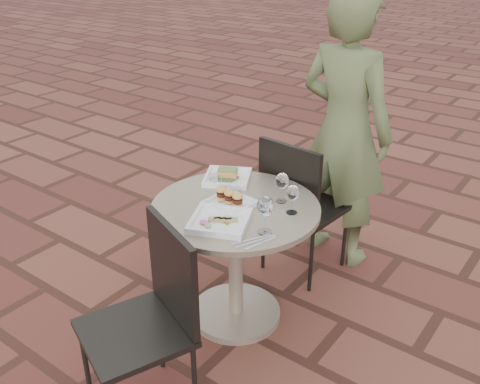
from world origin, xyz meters
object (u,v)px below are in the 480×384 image
Objects in this scene: chair_near at (153,308)px; chair_far at (298,198)px; diner at (344,132)px; plate_sliders at (229,200)px; plate_salmon at (227,177)px; plate_tuna at (220,221)px; cafe_table at (236,245)px.

chair_far is at bearing 113.29° from chair_near.
diner reaches higher than chair_near.
plate_salmon is at bearing 129.91° from plate_sliders.
plate_tuna is at bearing -66.82° from plate_sliders.
plate_tuna reaches higher than cafe_table.
diner is 4.82× the size of plate_tuna.
chair_far reaches higher than plate_tuna.
cafe_table is 0.42m from plate_salmon.
chair_near is 3.84× the size of plate_sliders.
plate_sliders is 0.65× the size of plate_tuna.
plate_salmon reaches higher than cafe_table.
diner is (0.09, 0.39, 0.34)m from chair_far.
cafe_table is at bearing 104.54° from plate_tuna.
chair_near is at bearing -71.72° from plate_salmon.
chair_near is at bearing -86.95° from plate_tuna.
chair_near is 2.51× the size of plate_tuna.
chair_near is at bearing 96.96° from chair_far.
chair_far is 2.51× the size of plate_tuna.
chair_near is 0.52× the size of diner.
diner reaches higher than plate_salmon.
diner reaches higher than plate_tuna.
plate_salmon is 0.94× the size of plate_tuna.
plate_tuna is at bearing -56.45° from plate_salmon.
plate_sliders is (-0.07, -0.60, 0.21)m from chair_far.
chair_near reaches higher than plate_salmon.
chair_near is (0.03, -1.29, 0.00)m from chair_far.
plate_sliders is at bearing 88.64° from chair_far.
chair_far is 0.64m from plate_sliders.
chair_near reaches higher than plate_sliders.
chair_far is 3.84× the size of plate_sliders.
plate_sliders is (-0.03, -0.02, 0.28)m from cafe_table.
plate_sliders is 0.20m from plate_tuna.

